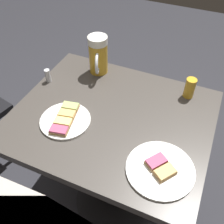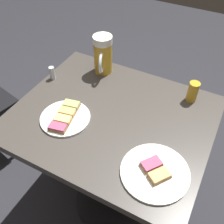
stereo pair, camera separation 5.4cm
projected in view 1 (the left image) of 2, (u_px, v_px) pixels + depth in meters
The scene contains 7 objects.
ground_plane at pixel (112, 199), 1.62m from camera, with size 6.00×6.00×0.00m, color #28282D.
cafe_table at pixel (112, 140), 1.20m from camera, with size 0.68×0.82×0.75m.
plate_near at pixel (65, 120), 1.06m from camera, with size 0.21×0.21×0.03m.
plate_far at pixel (160, 169), 0.90m from camera, with size 0.24×0.24×0.03m.
beer_mug at pixel (98, 55), 1.24m from camera, with size 0.15×0.09×0.19m.
beer_glass_small at pixel (190, 88), 1.14m from camera, with size 0.05×0.05×0.09m, color gold.
salt_shaker at pixel (48, 76), 1.23m from camera, with size 0.03×0.03×0.06m, color silver.
Camera 1 is at (-0.69, -0.30, 1.53)m, focal length 41.74 mm.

